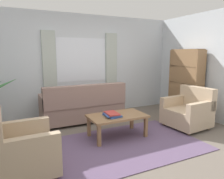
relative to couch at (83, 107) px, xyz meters
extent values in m
plane|color=#6B6056|center=(0.20, -1.58, -0.37)|extent=(6.24, 6.24, 0.00)
cube|color=silver|center=(0.20, 0.68, 0.93)|extent=(5.32, 0.12, 2.60)
cube|color=white|center=(0.20, 0.61, 1.08)|extent=(1.30, 0.01, 1.10)
cube|color=#B2BCB2|center=(-0.63, 0.58, 1.08)|extent=(0.32, 0.06, 1.40)
cube|color=#B2BCB2|center=(1.03, 0.58, 1.08)|extent=(0.32, 0.06, 1.40)
cube|color=#604C6B|center=(0.20, -1.58, -0.36)|extent=(2.79, 1.75, 0.01)
cube|color=gray|center=(0.00, 0.07, -0.12)|extent=(1.90, 0.80, 0.38)
cube|color=gray|center=(0.00, -0.25, 0.31)|extent=(1.90, 0.20, 0.48)
cube|color=gray|center=(0.87, 0.07, 0.19)|extent=(0.16, 0.80, 0.24)
cube|color=gray|center=(-0.87, 0.07, 0.19)|extent=(0.16, 0.80, 0.24)
cylinder|color=olive|center=(0.85, 0.37, -0.34)|extent=(0.06, 0.06, 0.06)
cylinder|color=olive|center=(-0.85, 0.37, -0.34)|extent=(0.06, 0.06, 0.06)
cylinder|color=olive|center=(0.85, -0.23, -0.34)|extent=(0.06, 0.06, 0.06)
cylinder|color=olive|center=(-0.85, -0.23, -0.34)|extent=(0.06, 0.06, 0.06)
cube|color=tan|center=(-1.41, -1.76, -0.13)|extent=(0.83, 0.87, 0.36)
cube|color=tan|center=(-1.40, -2.12, 0.16)|extent=(0.80, 0.15, 0.22)
cube|color=tan|center=(-1.42, -1.40, 0.16)|extent=(0.80, 0.15, 0.22)
cylinder|color=olive|center=(-1.08, -2.09, -0.34)|extent=(0.05, 0.05, 0.06)
cylinder|color=olive|center=(-1.10, -1.41, -0.34)|extent=(0.05, 0.05, 0.06)
cylinder|color=olive|center=(-1.74, -1.43, -0.34)|extent=(0.05, 0.05, 0.06)
cube|color=tan|center=(1.90, -1.38, -0.13)|extent=(0.87, 0.90, 0.36)
cube|color=tan|center=(2.23, -1.35, 0.28)|extent=(0.25, 0.85, 0.46)
cube|color=tan|center=(1.87, -1.02, 0.16)|extent=(0.81, 0.19, 0.22)
cube|color=tan|center=(1.93, -1.74, 0.16)|extent=(0.81, 0.19, 0.22)
cylinder|color=olive|center=(1.55, -1.07, -0.34)|extent=(0.05, 0.05, 0.06)
cylinder|color=olive|center=(1.61, -1.75, -0.34)|extent=(0.05, 0.05, 0.06)
cylinder|color=olive|center=(2.19, -1.01, -0.34)|extent=(0.05, 0.05, 0.06)
cylinder|color=olive|center=(2.25, -1.69, -0.34)|extent=(0.05, 0.05, 0.06)
cube|color=olive|center=(0.29, -1.19, 0.05)|extent=(1.10, 0.64, 0.04)
cube|color=olive|center=(-0.20, -1.45, -0.17)|extent=(0.06, 0.06, 0.40)
cube|color=olive|center=(0.78, -1.45, -0.17)|extent=(0.06, 0.06, 0.40)
cube|color=olive|center=(-0.20, -0.93, -0.17)|extent=(0.06, 0.06, 0.40)
cube|color=olive|center=(0.78, -0.93, -0.17)|extent=(0.06, 0.06, 0.40)
cube|color=#335199|center=(0.17, -1.21, 0.09)|extent=(0.28, 0.36, 0.03)
cube|color=#335199|center=(0.16, -1.22, 0.11)|extent=(0.30, 0.34, 0.02)
cube|color=#B23833|center=(0.16, -1.22, 0.13)|extent=(0.23, 0.34, 0.02)
cone|color=#47894C|center=(-1.68, 0.17, 0.59)|extent=(0.67, 0.25, 0.35)
cube|color=olive|center=(2.58, -1.09, 0.48)|extent=(0.30, 0.04, 1.70)
cube|color=olive|center=(2.58, -0.19, 0.48)|extent=(0.30, 0.04, 1.70)
cube|color=olive|center=(2.44, -0.64, 0.48)|extent=(0.02, 0.90, 1.70)
cube|color=olive|center=(2.58, -0.64, -0.36)|extent=(0.30, 0.86, 0.02)
cube|color=olive|center=(2.58, -0.64, 0.07)|extent=(0.30, 0.86, 0.02)
cube|color=olive|center=(2.58, -0.64, 0.49)|extent=(0.30, 0.86, 0.02)
cube|color=olive|center=(2.58, -0.64, 0.92)|extent=(0.30, 0.86, 0.02)
cube|color=olive|center=(2.58, -0.64, 1.34)|extent=(0.30, 0.86, 0.02)
cube|color=orange|center=(2.58, -1.00, 0.22)|extent=(0.23, 0.07, 0.29)
cube|color=#335199|center=(2.58, -0.91, 0.22)|extent=(0.24, 0.07, 0.28)
cube|color=#335199|center=(2.58, -0.83, 0.22)|extent=(0.24, 0.07, 0.29)
cube|color=#B23833|center=(2.58, -0.76, 0.17)|extent=(0.27, 0.06, 0.19)
cube|color=gold|center=(2.58, -0.67, 0.17)|extent=(0.23, 0.10, 0.19)
cube|color=#2D2D33|center=(2.58, -0.57, 0.18)|extent=(0.23, 0.06, 0.21)
cube|color=gold|center=(2.58, -0.49, 0.19)|extent=(0.27, 0.07, 0.23)
cube|color=orange|center=(2.58, -0.42, 0.18)|extent=(0.28, 0.05, 0.21)
cube|color=#7F478C|center=(2.58, -0.35, 0.17)|extent=(0.27, 0.07, 0.19)
camera|label=1|loc=(-1.52, -4.67, 1.25)|focal=33.85mm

